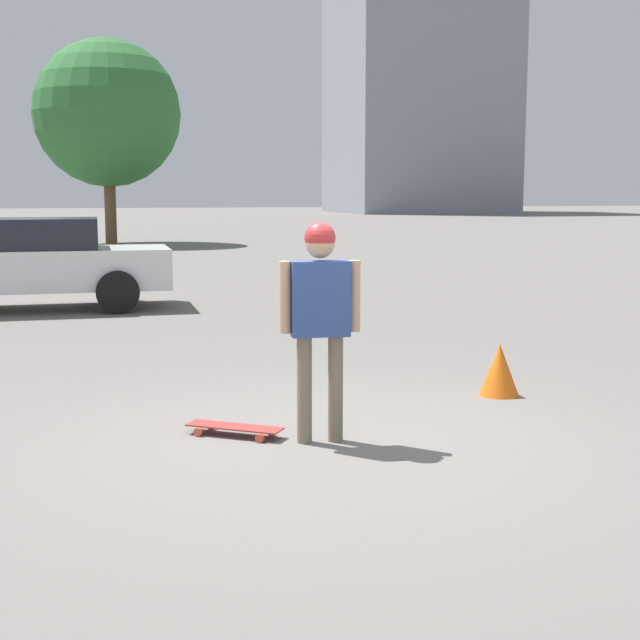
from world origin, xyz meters
The scene contains 7 objects.
ground_plane centered at (0.00, 0.00, 0.00)m, with size 220.00×220.00×0.00m, color slate.
person centered at (0.00, 0.00, 1.09)m, with size 0.63×0.24×1.72m.
skateboard centered at (-0.62, 0.34, 0.07)m, with size 0.76×0.61×0.08m.
car_parked_near centered at (-2.63, 8.94, 0.79)m, with size 4.68×1.95×1.52m.
building_block_distant centered at (30.50, 76.79, 13.06)m, with size 15.54×14.68×26.13m.
tree_distant centered at (-0.64, 28.42, 4.87)m, with size 5.48×5.48×7.63m.
traffic_cone centered at (2.09, 1.11, 0.25)m, with size 0.38×0.38×0.50m.
Camera 1 is at (-1.76, -6.56, 1.94)m, focal length 50.00 mm.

